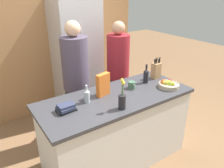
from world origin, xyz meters
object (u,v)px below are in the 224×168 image
knife_block (156,70)px  coffee_mug (132,85)px  fruit_bowl (169,84)px  flower_vase (122,100)px  cereal_box (103,85)px  book_stack (66,108)px  person_at_sink (76,78)px  bottle_oil (146,76)px  person_in_blue (118,69)px  refrigerator (77,59)px  bottle_vinegar (87,96)px

knife_block → coffee_mug: knife_block is taller
fruit_bowl → flower_vase: (-0.80, -0.09, 0.07)m
knife_block → cereal_box: bearing=-177.6°
fruit_bowl → cereal_box: (-0.80, 0.28, 0.09)m
fruit_bowl → knife_block: size_ratio=0.87×
book_stack → person_at_sink: 0.80m
fruit_bowl → cereal_box: size_ratio=0.97×
cereal_box → bottle_oil: (0.66, -0.01, -0.03)m
flower_vase → person_in_blue: bearing=56.2°
person_at_sink → knife_block: bearing=-52.2°
refrigerator → knife_block: 1.42m
knife_block → person_at_sink: (-0.96, 0.54, -0.07)m
fruit_bowl → bottle_oil: size_ratio=1.02×
cereal_box → bottle_vinegar: cereal_box is taller
fruit_bowl → bottle_vinegar: (-1.04, 0.24, 0.04)m
flower_vase → bottle_vinegar: size_ratio=1.66×
knife_block → bottle_vinegar: knife_block is taller
cereal_box → bottle_oil: cereal_box is taller
knife_block → bottle_vinegar: size_ratio=1.46×
cereal_box → person_in_blue: bearing=43.2°
cereal_box → refrigerator: bearing=76.7°
knife_block → person_at_sink: bearing=150.7°
person_in_blue → fruit_bowl: bearing=-105.2°
bottle_oil → book_stack: bearing=-175.9°
person_in_blue → person_at_sink: bearing=159.9°
refrigerator → coffee_mug: refrigerator is taller
refrigerator → book_stack: (-0.82, -1.43, -0.01)m
coffee_mug → book_stack: coffee_mug is taller
cereal_box → person_at_sink: size_ratio=0.15×
bottle_oil → person_in_blue: bearing=89.8°
cereal_box → book_stack: bearing=-169.8°
refrigerator → knife_block: refrigerator is taller
fruit_bowl → knife_block: 0.34m
coffee_mug → person_in_blue: size_ratio=0.07×
person_at_sink → coffee_mug: bearing=-75.6°
fruit_bowl → bottle_vinegar: bearing=167.3°
book_stack → fruit_bowl: bearing=-8.3°
knife_block → bottle_vinegar: (-1.13, -0.08, -0.03)m
refrigerator → coffee_mug: 1.38m
book_stack → person_in_blue: bearing=31.4°
bottle_oil → bottle_vinegar: (-0.90, -0.04, -0.02)m
cereal_box → bottle_vinegar: bearing=-168.9°
book_stack → person_at_sink: size_ratio=0.12×
refrigerator → person_in_blue: size_ratio=1.18×
flower_vase → cereal_box: size_ratio=1.27×
knife_block → bottle_oil: knife_block is taller
flower_vase → coffee_mug: flower_vase is taller
refrigerator → knife_block: (0.57, -1.30, 0.07)m
cereal_box → bottle_vinegar: (-0.24, -0.05, -0.05)m
cereal_box → fruit_bowl: bearing=-19.4°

